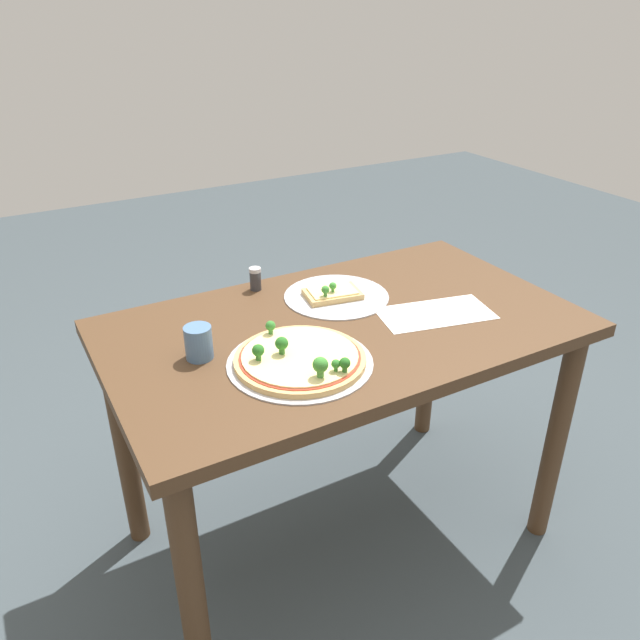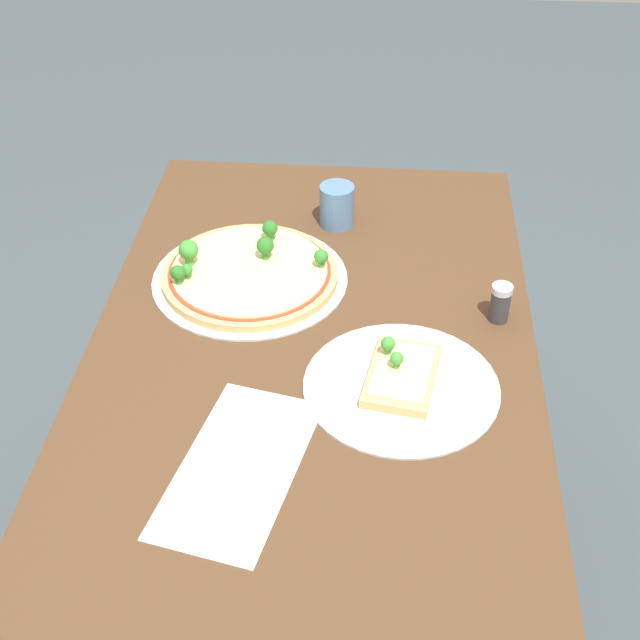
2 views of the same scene
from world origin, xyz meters
The scene contains 7 objects.
ground_plane centered at (0.00, 0.00, 0.00)m, with size 8.00×8.00×0.00m, color #3D474C.
dining_table centered at (0.00, 0.00, 0.65)m, with size 1.24×0.72×0.76m.
pizza_tray_whole centered at (0.20, 0.13, 0.77)m, with size 0.35×0.35×0.07m.
pizza_tray_slice centered at (-0.06, -0.14, 0.77)m, with size 0.30×0.30×0.06m.
drinking_cup centered at (0.39, -0.02, 0.80)m, with size 0.07×0.07×0.08m, color #4C7099.
condiment_shaker centered at (0.12, -0.30, 0.80)m, with size 0.03×0.03×0.07m.
paper_menu centered at (-0.24, 0.08, 0.76)m, with size 0.31×0.16×0.00m, color white.
Camera 1 is at (0.77, 1.24, 1.53)m, focal length 35.00 mm.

